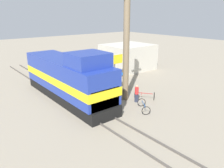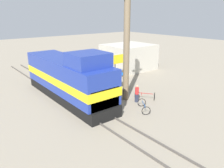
{
  "view_description": "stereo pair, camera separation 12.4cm",
  "coord_description": "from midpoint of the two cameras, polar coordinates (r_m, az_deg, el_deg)",
  "views": [
    {
      "loc": [
        -9.09,
        -15.41,
        7.82
      ],
      "look_at": [
        1.2,
        -2.7,
        2.52
      ],
      "focal_mm": 35.0,
      "sensor_mm": 36.0,
      "label": 1
    },
    {
      "loc": [
        -8.99,
        -15.49,
        7.82
      ],
      "look_at": [
        1.2,
        -2.7,
        2.52
      ],
      "focal_mm": 35.0,
      "sensor_mm": 36.0,
      "label": 2
    }
  ],
  "objects": [
    {
      "name": "locomotive",
      "position": [
        20.63,
        -10.95,
        1.41
      ],
      "size": [
        3.12,
        12.54,
        4.94
      ],
      "color": "black",
      "rests_on": "ground_plane"
    },
    {
      "name": "rail_near",
      "position": [
        19.18,
        -9.41,
        -6.12
      ],
      "size": [
        0.08,
        39.72,
        0.15
      ],
      "primitive_type": "cube",
      "color": "#4C4742",
      "rests_on": "ground_plane"
    },
    {
      "name": "shrub_cluster",
      "position": [
        23.65,
        -0.74,
        -0.37
      ],
      "size": [
        0.77,
        0.77,
        0.77
      ],
      "primitive_type": "sphere",
      "color": "#2D722D",
      "rests_on": "ground_plane"
    },
    {
      "name": "vendor_umbrella",
      "position": [
        23.02,
        1.29,
        3.19
      ],
      "size": [
        1.82,
        1.82,
        2.16
      ],
      "color": "#4C4C4C",
      "rests_on": "ground_plane"
    },
    {
      "name": "bicycle_spare",
      "position": [
        18.65,
        8.5,
        -5.78
      ],
      "size": [
        1.6,
        1.88,
        0.73
      ],
      "rotation": [
        0.0,
        0.0,
        -0.59
      ],
      "color": "black",
      "rests_on": "ground_plane"
    },
    {
      "name": "billboard_sign",
      "position": [
        25.13,
        0.95,
        5.85
      ],
      "size": [
        2.37,
        0.12,
        3.3
      ],
      "color": "#595959",
      "rests_on": "ground_plane"
    },
    {
      "name": "rail_far",
      "position": [
        19.84,
        -5.8,
        -5.11
      ],
      "size": [
        0.08,
        39.72,
        0.15
      ],
      "primitive_type": "cube",
      "color": "#4C4742",
      "rests_on": "ground_plane"
    },
    {
      "name": "bicycle",
      "position": [
        21.01,
        8.73,
        -2.97
      ],
      "size": [
        1.71,
        1.94,
        0.76
      ],
      "rotation": [
        0.0,
        0.0,
        -2.5
      ],
      "color": "black",
      "rests_on": "ground_plane"
    },
    {
      "name": "person_bystander",
      "position": [
        20.11,
        6.69,
        -2.33
      ],
      "size": [
        0.34,
        0.34,
        1.64
      ],
      "color": "#2D3347",
      "rests_on": "ground_plane"
    },
    {
      "name": "building_block_distant",
      "position": [
        32.17,
        4.45,
        7.09
      ],
      "size": [
        6.53,
        5.79,
        3.57
      ],
      "primitive_type": "cube",
      "color": "#B7B2A3",
      "rests_on": "ground_plane"
    },
    {
      "name": "utility_pole",
      "position": [
        19.67,
        4.0,
        10.1
      ],
      "size": [
        1.8,
        0.55,
        10.22
      ],
      "color": "#726047",
      "rests_on": "ground_plane"
    },
    {
      "name": "ground_plane",
      "position": [
        19.53,
        -7.56,
        -5.81
      ],
      "size": [
        120.0,
        120.0,
        0.0
      ],
      "primitive_type": "plane",
      "color": "gray"
    }
  ]
}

